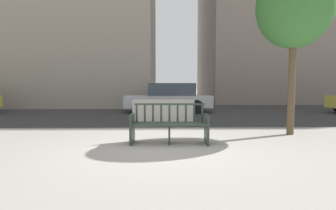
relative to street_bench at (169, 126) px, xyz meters
name	(u,v)px	position (x,y,z in m)	size (l,w,h in m)	color
ground_plane	(162,149)	(-0.17, -0.48, -0.40)	(200.00, 200.00, 0.00)	gray
street_asphalt	(162,110)	(-0.17, 8.22, -0.39)	(120.00, 12.00, 0.01)	#333335
street_bench	(169,126)	(0.00, 0.00, 0.00)	(1.71, 0.58, 0.88)	#28382D
jersey_barrier_centre	(163,115)	(-0.12, 2.81, -0.06)	(2.02, 0.73, 0.84)	#9E998E
street_tree	(294,7)	(3.21, 1.04, 2.90)	(1.90, 1.90, 4.39)	brown
car_sedan_mid	(169,98)	(0.16, 7.05, 0.31)	(4.14, 1.96, 1.41)	#B7B7BC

